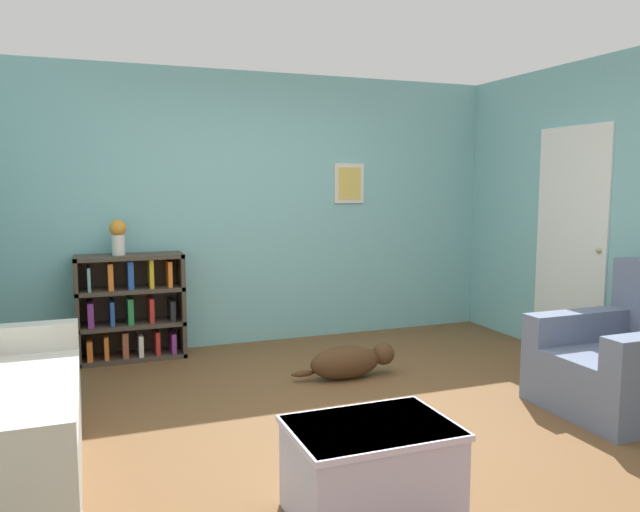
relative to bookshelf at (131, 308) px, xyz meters
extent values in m
plane|color=brown|center=(1.17, -2.03, -0.45)|extent=(14.00, 14.00, 0.00)
cube|color=#7AB7BC|center=(1.17, 0.22, 0.85)|extent=(5.60, 0.10, 2.60)
cube|color=silver|center=(2.17, 0.16, 1.10)|extent=(0.32, 0.02, 0.40)
cube|color=#DBBC56|center=(2.17, 0.14, 1.10)|extent=(0.24, 0.01, 0.32)
cube|color=white|center=(3.66, -1.33, 0.57)|extent=(0.02, 0.84, 2.05)
sphere|color=tan|center=(3.64, -1.68, 0.55)|extent=(0.05, 0.05, 0.05)
cube|color=beige|center=(-0.85, -1.16, 0.08)|extent=(0.85, 0.16, 0.18)
cube|color=#42382D|center=(-0.44, -0.02, 0.01)|extent=(0.04, 0.33, 0.93)
cube|color=#42382D|center=(0.44, -0.02, 0.01)|extent=(0.04, 0.33, 0.93)
cube|color=#42382D|center=(0.00, 0.14, 0.01)|extent=(0.92, 0.02, 0.93)
cube|color=#42382D|center=(0.00, -0.02, -0.43)|extent=(0.92, 0.33, 0.04)
cube|color=#42382D|center=(0.00, -0.02, -0.14)|extent=(0.92, 0.33, 0.04)
cube|color=#42382D|center=(0.00, -0.02, 0.17)|extent=(0.92, 0.33, 0.04)
cube|color=#42382D|center=(0.00, -0.02, 0.46)|extent=(0.92, 0.33, 0.04)
cube|color=orange|center=(-0.36, -0.03, -0.34)|extent=(0.05, 0.25, 0.19)
cube|color=#7A2D84|center=(-0.34, -0.03, -0.02)|extent=(0.05, 0.25, 0.21)
cube|color=#60939E|center=(-0.34, -0.03, 0.29)|extent=(0.03, 0.25, 0.20)
cube|color=orange|center=(-0.22, -0.03, -0.32)|extent=(0.04, 0.25, 0.22)
cube|color=#234C9E|center=(-0.16, -0.03, -0.02)|extent=(0.03, 0.25, 0.21)
cube|color=orange|center=(-0.16, -0.03, 0.30)|extent=(0.04, 0.25, 0.23)
cube|color=brown|center=(-0.06, -0.03, -0.31)|extent=(0.05, 0.25, 0.24)
cube|color=#287A3D|center=(-0.01, -0.03, -0.01)|extent=(0.05, 0.25, 0.23)
cube|color=#234C9E|center=(0.00, -0.03, 0.31)|extent=(0.05, 0.25, 0.24)
cube|color=silver|center=(0.07, -0.03, -0.33)|extent=(0.04, 0.25, 0.20)
cube|color=#B22823|center=(0.17, -0.03, -0.01)|extent=(0.04, 0.25, 0.22)
cube|color=gold|center=(0.18, -0.03, 0.31)|extent=(0.04, 0.25, 0.25)
cube|color=#B22823|center=(0.21, -0.03, -0.32)|extent=(0.04, 0.25, 0.23)
cube|color=black|center=(0.35, -0.03, -0.03)|extent=(0.04, 0.25, 0.18)
cube|color=orange|center=(0.33, -0.03, 0.30)|extent=(0.04, 0.25, 0.23)
cube|color=#7A2D84|center=(0.35, -0.03, -0.34)|extent=(0.04, 0.25, 0.20)
cube|color=slate|center=(3.07, -2.52, -0.25)|extent=(1.01, 0.90, 0.41)
cube|color=slate|center=(3.07, -2.16, 0.06)|extent=(1.01, 0.18, 0.22)
cube|color=#BCB2D1|center=(0.84, -3.17, -0.23)|extent=(0.73, 0.52, 0.45)
cube|color=silver|center=(0.84, -3.17, -0.02)|extent=(0.76, 0.55, 0.03)
ellipsoid|color=#472D19|center=(1.55, -1.22, -0.32)|extent=(0.59, 0.24, 0.27)
sphere|color=#472D19|center=(1.88, -1.22, -0.28)|extent=(0.18, 0.18, 0.18)
ellipsoid|color=#472D19|center=(1.20, -1.18, -0.38)|extent=(0.20, 0.05, 0.05)
cylinder|color=silver|center=(-0.09, -0.02, 0.57)|extent=(0.11, 0.11, 0.18)
sphere|color=orange|center=(-0.09, -0.02, 0.72)|extent=(0.14, 0.14, 0.14)
camera|label=1|loc=(-0.37, -5.66, 1.11)|focal=35.00mm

